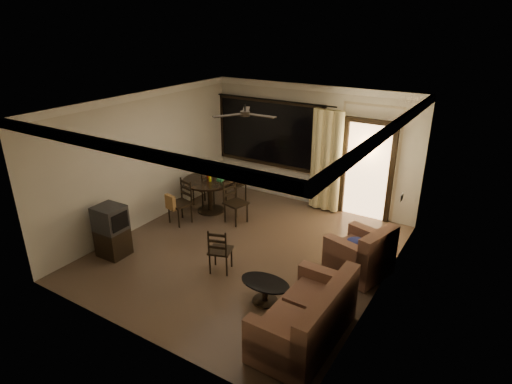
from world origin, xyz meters
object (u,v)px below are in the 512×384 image
Objects in this scene: dining_chair_east at (236,210)px; tv_cabinet at (112,231)px; sofa at (308,320)px; armchair at (362,255)px; dining_chair_south at (180,210)px; dining_chair_north at (235,190)px; side_chair at (221,258)px; dining_table at (210,186)px; coffee_table at (265,288)px; dining_chair_west at (204,194)px.

tv_cabinet is (-1.15, -2.34, 0.21)m from dining_chair_east.
armchair is (0.07, 1.99, 0.02)m from sofa.
dining_chair_north is (0.35, 1.61, -0.02)m from dining_chair_south.
side_chair is (0.87, -1.74, -0.03)m from dining_chair_east.
armchair reaches higher than side_chair.
sofa is at bearing -4.21° from tv_cabinet.
coffee_table is at bearing -38.91° from dining_table.
dining_chair_east is 2.62m from tv_cabinet.
dining_table is 4.63m from sofa.
dining_chair_east reaches higher than coffee_table.
side_chair is at bearing -135.22° from armchair.
dining_chair_west reaches higher than armchair.
armchair is 1.30× the size of side_chair.
dining_chair_west reaches higher than sofa.
coffee_table is (1.98, -2.08, -0.04)m from dining_chair_east.
dining_chair_west is at bearing -65.06° from side_chair.
sofa is at bearing 66.78° from dining_chair_west.
dining_chair_south is at bearing 155.59° from sofa.
dining_chair_north reaches higher than sofa.
dining_table is at bearing 145.20° from sofa.
dining_chair_west is 4.24m from armchair.
dining_chair_north is 3.08m from side_chair.
dining_chair_north is 3.94m from armchair.
sofa is at bearing -25.79° from coffee_table.
dining_table is 1.28× the size of dining_chair_north.
dining_chair_north is at bearing -79.44° from side_chair.
dining_table reaches higher than side_chair.
dining_chair_east is at bearing -174.79° from armchair.
dining_chair_north is at bearing 79.85° from tv_cabinet.
dining_chair_west is 0.86× the size of armchair.
coffee_table is 0.96× the size of side_chair.
dining_chair_north is at bearing 90.00° from dining_chair_south.
dining_chair_north is at bearing 152.46° from dining_chair_west.
dining_chair_south reaches higher than sofa.
tv_cabinet is 1.21× the size of coffee_table.
dining_chair_west is at bearing 151.88° from dining_table.
sofa is (4.09, -0.20, -0.14)m from tv_cabinet.
dining_chair_west is at bearing 88.31° from tv_cabinet.
dining_table is at bearing -175.19° from armchair.
dining_table is 0.49m from dining_chair_west.
armchair is (3.00, -0.55, 0.09)m from dining_chair_east.
armchair is 1.35× the size of coffee_table.
dining_table reaches higher than armchair.
sofa is 1.99m from armchair.
sofa is at bearing -118.77° from dining_chair_east.
sofa is 2.21m from side_chair.
sofa is (3.93, -1.88, 0.05)m from dining_chair_south.
coffee_table is (2.80, -2.26, -0.36)m from dining_table.
dining_table reaches higher than sofa.
dining_chair_south is 1.12× the size of side_chair.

